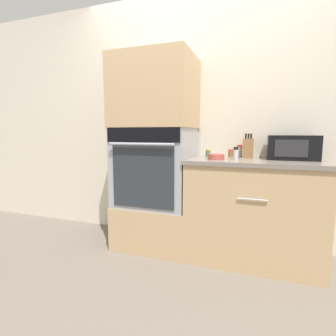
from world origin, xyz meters
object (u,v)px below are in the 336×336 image
(bowl, at_px, (216,157))
(condiment_jar_back, at_px, (240,151))
(condiment_jar_mid, at_px, (231,153))
(condiment_jar_far, at_px, (236,153))
(condiment_jar_near, at_px, (208,153))
(wall_oven, at_px, (155,166))
(knife_block, at_px, (248,148))
(microwave, at_px, (292,147))

(bowl, height_order, condiment_jar_back, condiment_jar_back)
(condiment_jar_mid, bearing_deg, condiment_jar_far, -75.08)
(condiment_jar_near, bearing_deg, bowl, -64.64)
(condiment_jar_near, distance_m, condiment_jar_mid, 0.22)
(condiment_jar_mid, relative_size, condiment_jar_back, 0.62)
(wall_oven, relative_size, knife_block, 3.40)
(microwave, bearing_deg, knife_block, 175.21)
(condiment_jar_far, bearing_deg, bowl, -160.63)
(microwave, relative_size, condiment_jar_near, 5.38)
(condiment_jar_mid, bearing_deg, knife_block, -20.69)
(condiment_jar_near, height_order, condiment_jar_far, condiment_jar_far)
(condiment_jar_near, distance_m, condiment_jar_back, 0.30)
(wall_oven, height_order, condiment_jar_mid, wall_oven)
(bowl, height_order, condiment_jar_near, condiment_jar_near)
(knife_block, bearing_deg, condiment_jar_mid, 159.31)
(bowl, bearing_deg, condiment_jar_mid, 73.11)
(microwave, height_order, bowl, microwave)
(microwave, height_order, condiment_jar_near, microwave)
(microwave, xyz_separation_m, condiment_jar_back, (-0.44, 0.11, -0.05))
(condiment_jar_mid, height_order, condiment_jar_far, condiment_jar_far)
(wall_oven, bearing_deg, condiment_jar_back, 16.44)
(microwave, xyz_separation_m, condiment_jar_near, (-0.73, 0.03, -0.07))
(condiment_jar_near, xyz_separation_m, condiment_jar_far, (0.28, -0.19, 0.02))
(knife_block, distance_m, condiment_jar_mid, 0.18)
(microwave, bearing_deg, condiment_jar_near, 177.31)
(microwave, height_order, knife_block, knife_block)
(microwave, bearing_deg, bowl, -160.63)
(condiment_jar_far, bearing_deg, knife_block, 64.53)
(knife_block, bearing_deg, wall_oven, -169.99)
(microwave, distance_m, knife_block, 0.36)
(wall_oven, bearing_deg, condiment_jar_near, 17.65)
(microwave, relative_size, knife_block, 1.81)
(condiment_jar_far, distance_m, condiment_jar_back, 0.27)
(condiment_jar_back, bearing_deg, knife_block, -44.21)
(bowl, xyz_separation_m, condiment_jar_mid, (0.09, 0.30, 0.01))
(bowl, xyz_separation_m, condiment_jar_near, (-0.12, 0.25, 0.01))
(condiment_jar_mid, bearing_deg, wall_oven, -163.23)
(wall_oven, height_order, bowl, wall_oven)
(condiment_jar_mid, relative_size, condiment_jar_far, 0.66)
(wall_oven, relative_size, condiment_jar_far, 7.01)
(condiment_jar_near, relative_size, condiment_jar_back, 0.65)
(wall_oven, xyz_separation_m, condiment_jar_back, (0.77, 0.23, 0.15))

